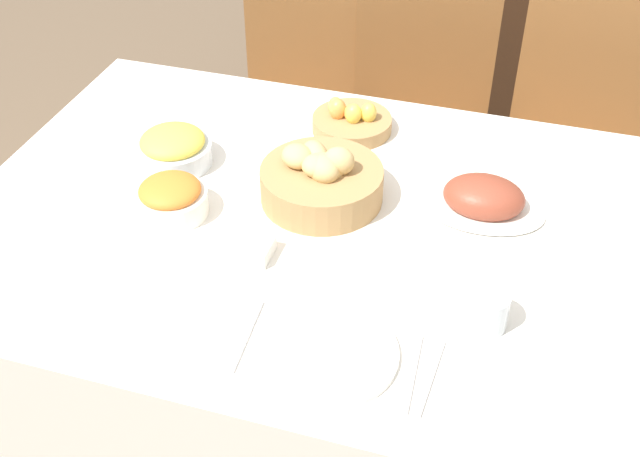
{
  "coord_description": "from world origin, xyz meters",
  "views": [
    {
      "loc": [
        0.33,
        -1.23,
        1.76
      ],
      "look_at": [
        -0.03,
        -0.08,
        0.79
      ],
      "focal_mm": 45.0,
      "sensor_mm": 36.0,
      "label": 1
    }
  ],
  "objects_px": {
    "knife": "(413,373)",
    "butter_dish": "(244,247)",
    "bread_basket": "(321,179)",
    "egg_basket": "(351,121)",
    "fork": "(247,335)",
    "chair_far_right": "(575,137)",
    "sideboard": "(462,16)",
    "ham_platter": "(484,199)",
    "chair_far_center": "(417,113)",
    "spoon": "(431,377)",
    "chair_far_left": "(295,95)",
    "pineapple_bowl": "(173,148)",
    "carrot_bowl": "(171,198)",
    "dinner_plate": "(328,353)",
    "drinking_cup": "(486,309)"
  },
  "relations": [
    {
      "from": "chair_far_center",
      "to": "spoon",
      "type": "bearing_deg",
      "value": -83.92
    },
    {
      "from": "chair_far_center",
      "to": "egg_basket",
      "type": "relative_size",
      "value": 5.25
    },
    {
      "from": "ham_platter",
      "to": "pineapple_bowl",
      "type": "relative_size",
      "value": 1.53
    },
    {
      "from": "chair_far_left",
      "to": "fork",
      "type": "bearing_deg",
      "value": -71.5
    },
    {
      "from": "chair_far_left",
      "to": "knife",
      "type": "height_order",
      "value": "chair_far_left"
    },
    {
      "from": "chair_far_left",
      "to": "egg_basket",
      "type": "bearing_deg",
      "value": -54.44
    },
    {
      "from": "pineapple_bowl",
      "to": "drinking_cup",
      "type": "height_order",
      "value": "pineapple_bowl"
    },
    {
      "from": "chair_far_left",
      "to": "drinking_cup",
      "type": "relative_size",
      "value": 12.32
    },
    {
      "from": "fork",
      "to": "butter_dish",
      "type": "bearing_deg",
      "value": 109.16
    },
    {
      "from": "chair_far_right",
      "to": "chair_far_left",
      "type": "height_order",
      "value": "same"
    },
    {
      "from": "dinner_plate",
      "to": "egg_basket",
      "type": "bearing_deg",
      "value": 102.03
    },
    {
      "from": "chair_far_right",
      "to": "egg_basket",
      "type": "distance_m",
      "value": 0.78
    },
    {
      "from": "chair_far_center",
      "to": "dinner_plate",
      "type": "distance_m",
      "value": 1.23
    },
    {
      "from": "carrot_bowl",
      "to": "spoon",
      "type": "xyz_separation_m",
      "value": [
        0.59,
        -0.28,
        -0.04
      ]
    },
    {
      "from": "chair_far_center",
      "to": "carrot_bowl",
      "type": "distance_m",
      "value": 1.02
    },
    {
      "from": "egg_basket",
      "to": "drinking_cup",
      "type": "relative_size",
      "value": 2.35
    },
    {
      "from": "chair_far_center",
      "to": "chair_far_left",
      "type": "height_order",
      "value": "same"
    },
    {
      "from": "fork",
      "to": "knife",
      "type": "height_order",
      "value": "same"
    },
    {
      "from": "sideboard",
      "to": "spoon",
      "type": "relative_size",
      "value": 8.72
    },
    {
      "from": "chair_far_center",
      "to": "knife",
      "type": "distance_m",
      "value": 1.25
    },
    {
      "from": "ham_platter",
      "to": "carrot_bowl",
      "type": "distance_m",
      "value": 0.64
    },
    {
      "from": "chair_far_left",
      "to": "pineapple_bowl",
      "type": "relative_size",
      "value": 5.81
    },
    {
      "from": "egg_basket",
      "to": "fork",
      "type": "xyz_separation_m",
      "value": [
        0.0,
        -0.7,
        -0.02
      ]
    },
    {
      "from": "sideboard",
      "to": "fork",
      "type": "distance_m",
      "value": 2.05
    },
    {
      "from": "pineapple_bowl",
      "to": "dinner_plate",
      "type": "height_order",
      "value": "pineapple_bowl"
    },
    {
      "from": "chair_far_center",
      "to": "spoon",
      "type": "distance_m",
      "value": 1.25
    },
    {
      "from": "chair_far_left",
      "to": "pineapple_bowl",
      "type": "xyz_separation_m",
      "value": [
        -0.03,
        -0.76,
        0.27
      ]
    },
    {
      "from": "chair_far_left",
      "to": "butter_dish",
      "type": "distance_m",
      "value": 1.06
    },
    {
      "from": "knife",
      "to": "drinking_cup",
      "type": "relative_size",
      "value": 2.14
    },
    {
      "from": "pineapple_bowl",
      "to": "spoon",
      "type": "xyz_separation_m",
      "value": [
        0.67,
        -0.45,
        -0.04
      ]
    },
    {
      "from": "knife",
      "to": "butter_dish",
      "type": "distance_m",
      "value": 0.43
    },
    {
      "from": "chair_far_right",
      "to": "egg_basket",
      "type": "bearing_deg",
      "value": -129.8
    },
    {
      "from": "sideboard",
      "to": "knife",
      "type": "bearing_deg",
      "value": -83.99
    },
    {
      "from": "chair_far_left",
      "to": "chair_far_center",
      "type": "bearing_deg",
      "value": 3.71
    },
    {
      "from": "bread_basket",
      "to": "spoon",
      "type": "xyz_separation_m",
      "value": [
        0.31,
        -0.42,
        -0.05
      ]
    },
    {
      "from": "bread_basket",
      "to": "butter_dish",
      "type": "relative_size",
      "value": 2.28
    },
    {
      "from": "fork",
      "to": "knife",
      "type": "relative_size",
      "value": 1.0
    },
    {
      "from": "chair_far_left",
      "to": "butter_dish",
      "type": "height_order",
      "value": "chair_far_left"
    },
    {
      "from": "egg_basket",
      "to": "knife",
      "type": "relative_size",
      "value": 1.1
    },
    {
      "from": "sideboard",
      "to": "ham_platter",
      "type": "height_order",
      "value": "sideboard"
    },
    {
      "from": "knife",
      "to": "spoon",
      "type": "xyz_separation_m",
      "value": [
        0.03,
        0.0,
        0.0
      ]
    },
    {
      "from": "drinking_cup",
      "to": "chair_far_center",
      "type": "bearing_deg",
      "value": 106.59
    },
    {
      "from": "chair_far_center",
      "to": "drinking_cup",
      "type": "relative_size",
      "value": 12.32
    },
    {
      "from": "chair_far_right",
      "to": "drinking_cup",
      "type": "distance_m",
      "value": 1.1
    },
    {
      "from": "bread_basket",
      "to": "egg_basket",
      "type": "distance_m",
      "value": 0.28
    },
    {
      "from": "spoon",
      "to": "pineapple_bowl",
      "type": "bearing_deg",
      "value": 149.11
    },
    {
      "from": "chair_far_left",
      "to": "fork",
      "type": "relative_size",
      "value": 5.75
    },
    {
      "from": "bread_basket",
      "to": "dinner_plate",
      "type": "distance_m",
      "value": 0.44
    },
    {
      "from": "egg_basket",
      "to": "spoon",
      "type": "distance_m",
      "value": 0.77
    },
    {
      "from": "drinking_cup",
      "to": "sideboard",
      "type": "bearing_deg",
      "value": 99.32
    }
  ]
}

